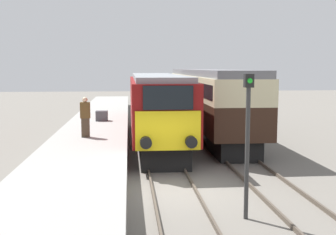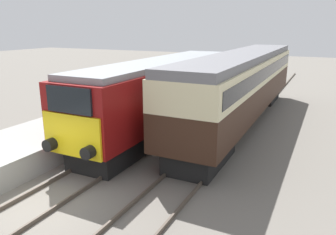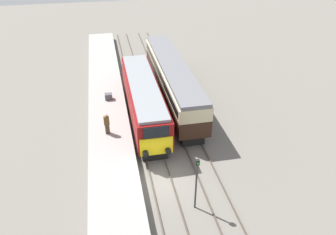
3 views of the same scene
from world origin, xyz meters
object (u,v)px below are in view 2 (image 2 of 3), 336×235
Objects in this scene: locomotive at (163,92)px; luggage_crate at (139,93)px; passenger_carriage at (243,81)px; person_on_platform at (69,101)px.

locomotive reaches higher than luggage_crate.
luggage_crate is (-6.49, -0.55, -1.16)m from passenger_carriage.
luggage_crate is (0.36, 5.91, -0.62)m from person_on_platform.
locomotive is 4.73m from person_on_platform.
locomotive is at bearing -136.43° from passenger_carriage.
luggage_crate is at bearing -175.15° from passenger_carriage.
luggage_crate is at bearing 138.99° from locomotive.
person_on_platform is 2.63× the size of luggage_crate.
locomotive is at bearing -41.01° from luggage_crate.
locomotive is at bearing 43.10° from person_on_platform.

